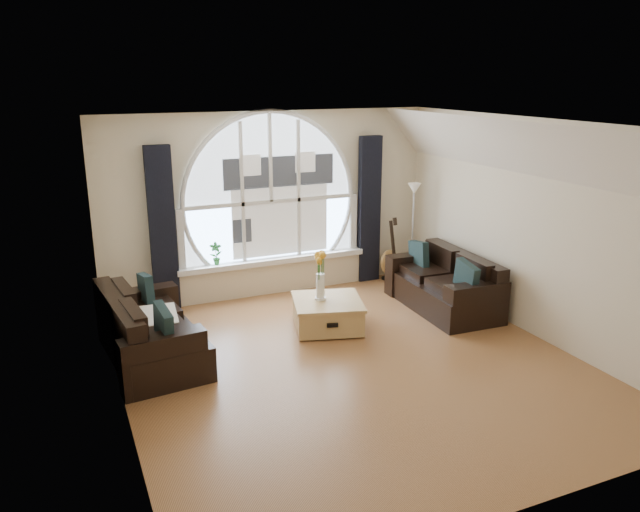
# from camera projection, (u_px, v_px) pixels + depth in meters

# --- Properties ---
(ground) EXTENTS (5.00, 5.50, 0.01)m
(ground) POSITION_uv_depth(u_px,v_px,m) (351.00, 364.00, 7.12)
(ground) COLOR brown
(ground) RESTS_ON ground
(ceiling) EXTENTS (5.00, 5.50, 0.01)m
(ceiling) POSITION_uv_depth(u_px,v_px,m) (355.00, 124.00, 6.36)
(ceiling) COLOR silver
(ceiling) RESTS_ON ground
(wall_back) EXTENTS (5.00, 0.01, 2.70)m
(wall_back) POSITION_uv_depth(u_px,v_px,m) (270.00, 204.00, 9.16)
(wall_back) COLOR beige
(wall_back) RESTS_ON ground
(wall_front) EXTENTS (5.00, 0.01, 2.70)m
(wall_front) POSITION_uv_depth(u_px,v_px,m) (530.00, 350.00, 4.33)
(wall_front) COLOR beige
(wall_front) RESTS_ON ground
(wall_left) EXTENTS (0.01, 5.50, 2.70)m
(wall_left) POSITION_uv_depth(u_px,v_px,m) (113.00, 280.00, 5.78)
(wall_left) COLOR beige
(wall_left) RESTS_ON ground
(wall_right) EXTENTS (0.01, 5.50, 2.70)m
(wall_right) POSITION_uv_depth(u_px,v_px,m) (533.00, 229.00, 7.71)
(wall_right) COLOR beige
(wall_right) RESTS_ON ground
(attic_slope) EXTENTS (0.92, 5.50, 0.72)m
(attic_slope) POSITION_uv_depth(u_px,v_px,m) (521.00, 149.00, 7.31)
(attic_slope) COLOR silver
(attic_slope) RESTS_ON ground
(arched_window) EXTENTS (2.60, 0.06, 2.15)m
(arched_window) POSITION_uv_depth(u_px,v_px,m) (270.00, 186.00, 9.06)
(arched_window) COLOR silver
(arched_window) RESTS_ON wall_back
(window_sill) EXTENTS (2.90, 0.22, 0.08)m
(window_sill) POSITION_uv_depth(u_px,v_px,m) (273.00, 260.00, 9.31)
(window_sill) COLOR white
(window_sill) RESTS_ON wall_back
(window_frame) EXTENTS (2.76, 0.08, 2.15)m
(window_frame) POSITION_uv_depth(u_px,v_px,m) (271.00, 186.00, 9.03)
(window_frame) COLOR white
(window_frame) RESTS_ON wall_back
(neighbor_house) EXTENTS (1.70, 0.02, 1.50)m
(neighbor_house) POSITION_uv_depth(u_px,v_px,m) (280.00, 194.00, 9.14)
(neighbor_house) COLOR silver
(neighbor_house) RESTS_ON wall_back
(curtain_left) EXTENTS (0.35, 0.12, 2.30)m
(curtain_left) POSITION_uv_depth(u_px,v_px,m) (163.00, 230.00, 8.50)
(curtain_left) COLOR black
(curtain_left) RESTS_ON ground
(curtain_right) EXTENTS (0.35, 0.12, 2.30)m
(curtain_right) POSITION_uv_depth(u_px,v_px,m) (369.00, 210.00, 9.73)
(curtain_right) COLOR black
(curtain_right) RESTS_ON ground
(sofa_left) EXTENTS (1.08, 1.88, 0.80)m
(sofa_left) POSITION_uv_depth(u_px,v_px,m) (151.00, 327.00, 7.13)
(sofa_left) COLOR black
(sofa_left) RESTS_ON ground
(sofa_right) EXTENTS (0.94, 1.78, 0.78)m
(sofa_right) POSITION_uv_depth(u_px,v_px,m) (443.00, 281.00, 8.71)
(sofa_right) COLOR black
(sofa_right) RESTS_ON ground
(coffee_chest) EXTENTS (1.07, 1.07, 0.43)m
(coffee_chest) POSITION_uv_depth(u_px,v_px,m) (327.00, 313.00, 8.08)
(coffee_chest) COLOR tan
(coffee_chest) RESTS_ON ground
(throw_blanket) EXTENTS (0.60, 0.60, 0.10)m
(throw_blanket) POSITION_uv_depth(u_px,v_px,m) (152.00, 319.00, 7.12)
(throw_blanket) COLOR silver
(throw_blanket) RESTS_ON sofa_left
(vase_flowers) EXTENTS (0.24, 0.24, 0.70)m
(vase_flowers) POSITION_uv_depth(u_px,v_px,m) (320.00, 271.00, 7.95)
(vase_flowers) COLOR white
(vase_flowers) RESTS_ON coffee_chest
(floor_lamp) EXTENTS (0.24, 0.24, 1.60)m
(floor_lamp) POSITION_uv_depth(u_px,v_px,m) (412.00, 234.00, 9.67)
(floor_lamp) COLOR #B2B2B2
(floor_lamp) RESTS_ON ground
(guitar) EXTENTS (0.39, 0.29, 1.06)m
(guitar) POSITION_uv_depth(u_px,v_px,m) (390.00, 249.00, 9.86)
(guitar) COLOR brown
(guitar) RESTS_ON ground
(potted_plant) EXTENTS (0.19, 0.14, 0.34)m
(potted_plant) POSITION_uv_depth(u_px,v_px,m) (216.00, 254.00, 8.92)
(potted_plant) COLOR #1E6023
(potted_plant) RESTS_ON window_sill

